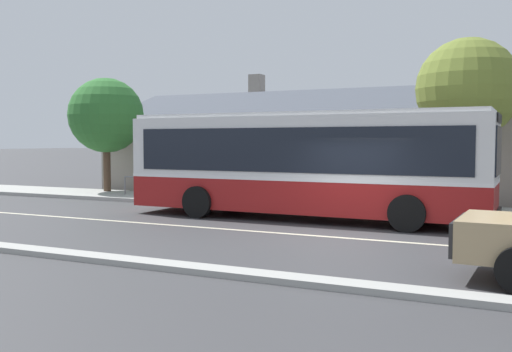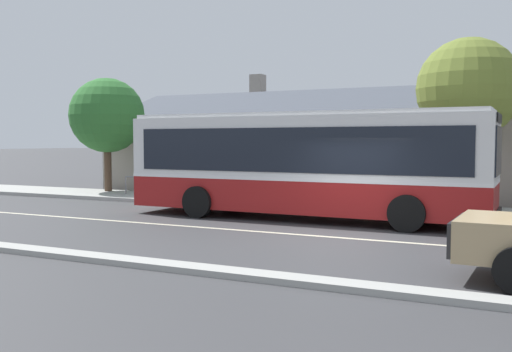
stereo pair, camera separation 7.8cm
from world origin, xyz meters
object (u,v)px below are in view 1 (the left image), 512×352
at_px(bench_by_building, 193,188).
at_px(bike_rack, 135,182).
at_px(street_tree_secondary, 106,116).
at_px(transit_bus, 304,162).
at_px(street_tree_primary, 468,90).

bearing_deg(bench_by_building, bike_rack, 177.26).
relative_size(bench_by_building, street_tree_secondary, 0.30).
bearing_deg(bike_rack, bench_by_building, -2.74).
xyz_separation_m(transit_bus, bench_by_building, (-5.74, 2.87, -1.19)).
relative_size(transit_bus, bike_rack, 9.66).
distance_m(bench_by_building, street_tree_primary, 10.81).
relative_size(transit_bus, bench_by_building, 7.10).
height_order(bench_by_building, street_tree_secondary, street_tree_secondary).
distance_m(street_tree_primary, street_tree_secondary, 15.29).
xyz_separation_m(street_tree_primary, street_tree_secondary, (-15.27, -0.38, -0.60)).
distance_m(bench_by_building, bike_rack, 2.94).
xyz_separation_m(transit_bus, street_tree_secondary, (-10.92, 3.90, 1.80)).
height_order(transit_bus, bench_by_building, transit_bus).
distance_m(transit_bus, street_tree_secondary, 11.73).
height_order(bench_by_building, street_tree_primary, street_tree_primary).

